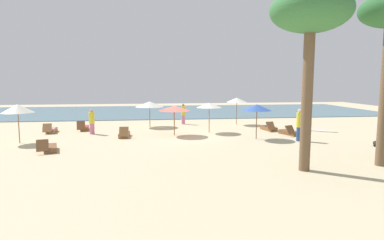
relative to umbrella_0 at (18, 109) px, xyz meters
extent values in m
plane|color=beige|center=(9.63, 1.08, -2.03)|extent=(60.00, 60.00, 0.00)
cube|color=slate|center=(9.63, 18.08, -2.00)|extent=(48.00, 16.00, 0.06)
cylinder|color=brown|center=(0.00, 0.00, -0.92)|extent=(0.05, 0.05, 2.23)
cone|color=silver|center=(0.00, 0.00, 0.00)|extent=(1.80, 1.80, 0.49)
cylinder|color=olive|center=(9.19, 1.48, -1.07)|extent=(0.06, 0.06, 1.92)
cone|color=#D84C3F|center=(9.19, 1.48, -0.22)|extent=(2.09, 2.09, 0.31)
cylinder|color=brown|center=(7.59, 5.71, -1.05)|extent=(0.05, 0.05, 1.95)
cone|color=silver|center=(7.59, 5.71, -0.24)|extent=(2.24, 2.24, 0.42)
cylinder|color=brown|center=(14.70, 6.17, -0.94)|extent=(0.05, 0.05, 2.17)
cone|color=silver|center=(14.70, 6.17, 0.00)|extent=(1.72, 1.72, 0.37)
cylinder|color=brown|center=(14.19, -0.47, -0.97)|extent=(0.06, 0.06, 2.13)
cone|color=#3359B2|center=(14.19, -0.47, -0.05)|extent=(1.81, 1.81, 0.39)
cylinder|color=olive|center=(11.71, 2.39, -1.01)|extent=(0.05, 0.05, 2.04)
cone|color=silver|center=(11.71, 2.39, -0.10)|extent=(1.78, 1.78, 0.33)
cube|color=brown|center=(16.91, 0.76, -1.89)|extent=(1.07, 1.61, 0.28)
cube|color=brown|center=(16.67, 0.10, -1.60)|extent=(0.68, 0.60, 0.57)
cube|color=brown|center=(2.82, 4.64, -1.89)|extent=(0.85, 1.58, 0.28)
cube|color=brown|center=(2.70, 3.95, -1.59)|extent=(0.63, 0.47, 0.60)
cube|color=#BF3338|center=(2.82, 4.64, -1.73)|extent=(0.68, 1.12, 0.03)
cube|color=brown|center=(16.23, 2.82, -1.89)|extent=(0.85, 1.58, 0.28)
cube|color=brown|center=(16.10, 2.13, -1.60)|extent=(0.64, 0.54, 0.56)
cube|color=#26262D|center=(16.23, 2.82, -1.73)|extent=(0.69, 1.12, 0.03)
cube|color=olive|center=(5.92, 1.38, -1.89)|extent=(0.66, 1.52, 0.28)
cube|color=olive|center=(5.95, 0.68, -1.59)|extent=(0.59, 0.40, 0.60)
cube|color=#BF3338|center=(5.92, 1.38, -1.73)|extent=(0.55, 1.07, 0.03)
cube|color=brown|center=(2.43, -2.49, -1.89)|extent=(0.97, 1.60, 0.28)
cube|color=brown|center=(2.25, -3.17, -1.60)|extent=(0.66, 0.57, 0.56)
cube|color=olive|center=(0.73, 3.82, -1.89)|extent=(0.80, 1.57, 0.28)
cube|color=olive|center=(0.63, 3.13, -1.60)|extent=(0.63, 0.52, 0.56)
cube|color=#D17299|center=(0.73, 3.82, -1.73)|extent=(0.65, 1.11, 0.03)
cylinder|color=#D17299|center=(10.35, 6.97, -1.66)|extent=(0.40, 0.40, 0.74)
cylinder|color=yellow|center=(10.35, 6.97, -0.91)|extent=(0.47, 0.47, 0.77)
sphere|color=#A37556|center=(10.35, 6.97, -0.43)|extent=(0.21, 0.21, 0.21)
cylinder|color=#D17299|center=(3.67, 2.75, -1.66)|extent=(0.45, 0.45, 0.73)
cylinder|color=yellow|center=(3.67, 2.75, -0.91)|extent=(0.53, 0.53, 0.77)
sphere|color=tan|center=(3.67, 2.75, -0.43)|extent=(0.21, 0.21, 0.21)
cylinder|color=#2D4C8C|center=(16.52, -1.50, -1.61)|extent=(0.33, 0.33, 0.84)
cylinder|color=yellow|center=(16.52, -1.50, -0.75)|extent=(0.39, 0.39, 0.88)
sphere|color=beige|center=(16.52, -1.50, -0.20)|extent=(0.24, 0.24, 0.24)
cylinder|color=brown|center=(13.83, -7.66, 0.87)|extent=(0.43, 0.43, 5.80)
ellipsoid|color=#38753D|center=(13.83, -7.66, 4.33)|extent=(3.16, 3.16, 1.74)
cube|color=black|center=(20.05, -3.56, -2.01)|extent=(0.34, 0.41, 0.04)
ellipsoid|color=black|center=(20.05, -3.56, -1.86)|extent=(0.52, 0.65, 0.27)
sphere|color=black|center=(20.18, -3.79, -1.81)|extent=(0.19, 0.19, 0.19)
ellipsoid|color=silver|center=(19.91, 1.83, -1.99)|extent=(1.90, 1.62, 0.07)
camera|label=1|loc=(7.59, -20.05, 1.66)|focal=30.70mm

